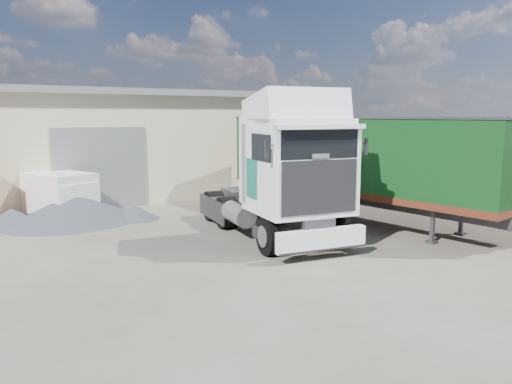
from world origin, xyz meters
TOP-DOWN VIEW (x-y plane):
  - ground at (0.00, 0.00)m, footprint 120.00×120.00m
  - brick_boundary_wall at (11.50, 6.00)m, footprint 0.35×26.00m
  - tractor_unit at (1.78, 1.22)m, footprint 3.68×7.64m
  - box_trailer at (6.03, 2.62)m, footprint 4.47×12.48m
  - panel_van at (-4.12, 9.63)m, footprint 3.33×4.80m
  - gravel_heap at (-3.71, 7.85)m, footprint 7.02×6.41m

SIDE VIEW (x-z plane):
  - ground at x=0.00m, z-range 0.00..0.00m
  - gravel_heap at x=-3.71m, z-range -0.04..1.07m
  - panel_van at x=-4.12m, z-range 0.03..1.85m
  - brick_boundary_wall at x=11.50m, z-range 0.00..2.50m
  - tractor_unit at x=1.78m, z-range -0.39..4.52m
  - box_trailer at x=6.03m, z-range 0.45..4.51m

